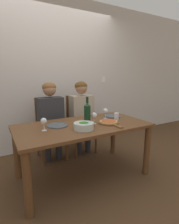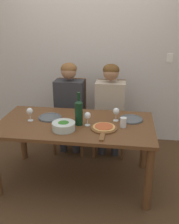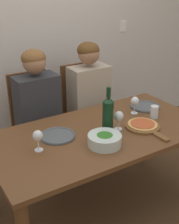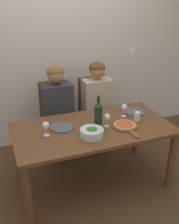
{
  "view_description": "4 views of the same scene",
  "coord_description": "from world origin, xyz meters",
  "px_view_note": "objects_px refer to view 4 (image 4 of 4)",
  "views": [
    {
      "loc": [
        -0.99,
        -1.92,
        1.35
      ],
      "look_at": [
        0.11,
        0.03,
        0.87
      ],
      "focal_mm": 28.0,
      "sensor_mm": 36.0,
      "label": 1
    },
    {
      "loc": [
        0.51,
        -2.55,
        1.86
      ],
      "look_at": [
        0.14,
        0.11,
        0.82
      ],
      "focal_mm": 42.0,
      "sensor_mm": 36.0,
      "label": 2
    },
    {
      "loc": [
        -1.17,
        -1.73,
        1.83
      ],
      "look_at": [
        -0.06,
        0.06,
        0.88
      ],
      "focal_mm": 50.0,
      "sensor_mm": 36.0,
      "label": 3
    },
    {
      "loc": [
        -0.91,
        -2.3,
        2.01
      ],
      "look_at": [
        -0.03,
        0.03,
        0.89
      ],
      "focal_mm": 42.0,
      "sensor_mm": 36.0,
      "label": 4
    }
  ],
  "objects_px": {
    "chair_right": "(94,111)",
    "water_tumbler": "(137,116)",
    "wine_bottle": "(98,115)",
    "dinner_plate_right": "(134,112)",
    "person_woman": "(58,104)",
    "wine_glass_centre": "(107,118)",
    "person_man": "(98,99)",
    "chair_left": "(56,117)",
    "pizza_on_board": "(125,126)",
    "broccoli_bowl": "(92,133)",
    "wine_glass_right": "(124,108)",
    "dinner_plate_left": "(62,127)",
    "wine_glass_left": "(46,126)"
  },
  "relations": [
    {
      "from": "wine_glass_left",
      "to": "wine_glass_centre",
      "type": "relative_size",
      "value": 1.0
    },
    {
      "from": "chair_right",
      "to": "wine_bottle",
      "type": "bearing_deg",
      "value": -109.03
    },
    {
      "from": "broccoli_bowl",
      "to": "water_tumbler",
      "type": "relative_size",
      "value": 2.28
    },
    {
      "from": "dinner_plate_left",
      "to": "wine_glass_right",
      "type": "relative_size",
      "value": 1.74
    },
    {
      "from": "pizza_on_board",
      "to": "wine_glass_right",
      "type": "distance_m",
      "value": 0.28
    },
    {
      "from": "chair_right",
      "to": "wine_glass_right",
      "type": "relative_size",
      "value": 6.57
    },
    {
      "from": "pizza_on_board",
      "to": "wine_glass_right",
      "type": "height_order",
      "value": "wine_glass_right"
    },
    {
      "from": "chair_right",
      "to": "dinner_plate_right",
      "type": "distance_m",
      "value": 0.7
    },
    {
      "from": "chair_left",
      "to": "water_tumbler",
      "type": "height_order",
      "value": "chair_left"
    },
    {
      "from": "wine_glass_centre",
      "to": "water_tumbler",
      "type": "bearing_deg",
      "value": 1.7
    },
    {
      "from": "wine_glass_centre",
      "to": "water_tumbler",
      "type": "xyz_separation_m",
      "value": [
        0.37,
        0.01,
        -0.05
      ]
    },
    {
      "from": "wine_glass_left",
      "to": "broccoli_bowl",
      "type": "bearing_deg",
      "value": -23.0
    },
    {
      "from": "chair_left",
      "to": "wine_glass_centre",
      "type": "xyz_separation_m",
      "value": [
        0.35,
        -0.83,
        0.3
      ]
    },
    {
      "from": "wine_glass_right",
      "to": "wine_glass_centre",
      "type": "height_order",
      "value": "same"
    },
    {
      "from": "broccoli_bowl",
      "to": "water_tumbler",
      "type": "height_order",
      "value": "water_tumbler"
    },
    {
      "from": "chair_left",
      "to": "pizza_on_board",
      "type": "relative_size",
      "value": 2.43
    },
    {
      "from": "chair_left",
      "to": "pizza_on_board",
      "type": "bearing_deg",
      "value": -59.87
    },
    {
      "from": "water_tumbler",
      "to": "dinner_plate_left",
      "type": "bearing_deg",
      "value": 170.99
    },
    {
      "from": "person_woman",
      "to": "person_man",
      "type": "distance_m",
      "value": 0.54
    },
    {
      "from": "person_man",
      "to": "wine_glass_left",
      "type": "bearing_deg",
      "value": -140.76
    },
    {
      "from": "dinner_plate_left",
      "to": "chair_right",
      "type": "bearing_deg",
      "value": 47.27
    },
    {
      "from": "chair_right",
      "to": "dinner_plate_left",
      "type": "relative_size",
      "value": 3.77
    },
    {
      "from": "chair_right",
      "to": "person_man",
      "type": "xyz_separation_m",
      "value": [
        0.0,
        -0.12,
        0.22
      ]
    },
    {
      "from": "wine_glass_centre",
      "to": "wine_bottle",
      "type": "bearing_deg",
      "value": 173.44
    },
    {
      "from": "wine_glass_centre",
      "to": "pizza_on_board",
      "type": "bearing_deg",
      "value": -24.23
    },
    {
      "from": "chair_right",
      "to": "water_tumbler",
      "type": "relative_size",
      "value": 9.53
    },
    {
      "from": "wine_bottle",
      "to": "dinner_plate_right",
      "type": "distance_m",
      "value": 0.6
    },
    {
      "from": "chair_right",
      "to": "pizza_on_board",
      "type": "relative_size",
      "value": 2.43
    },
    {
      "from": "wine_glass_left",
      "to": "wine_glass_centre",
      "type": "xyz_separation_m",
      "value": [
        0.64,
        -0.04,
        0.0
      ]
    },
    {
      "from": "person_woman",
      "to": "water_tumbler",
      "type": "height_order",
      "value": "person_woman"
    },
    {
      "from": "chair_right",
      "to": "wine_bottle",
      "type": "xyz_separation_m",
      "value": [
        -0.28,
        -0.82,
        0.34
      ]
    },
    {
      "from": "pizza_on_board",
      "to": "dinner_plate_right",
      "type": "bearing_deg",
      "value": 46.93
    },
    {
      "from": "person_woman",
      "to": "wine_glass_centre",
      "type": "bearing_deg",
      "value": -63.95
    },
    {
      "from": "broccoli_bowl",
      "to": "wine_glass_right",
      "type": "distance_m",
      "value": 0.6
    },
    {
      "from": "water_tumbler",
      "to": "person_woman",
      "type": "bearing_deg",
      "value": 135.75
    },
    {
      "from": "chair_left",
      "to": "broccoli_bowl",
      "type": "xyz_separation_m",
      "value": [
        0.13,
        -0.97,
        0.23
      ]
    },
    {
      "from": "wine_bottle",
      "to": "dinner_plate_right",
      "type": "relative_size",
      "value": 1.36
    },
    {
      "from": "dinner_plate_left",
      "to": "wine_glass_left",
      "type": "bearing_deg",
      "value": -151.64
    },
    {
      "from": "wine_glass_left",
      "to": "wine_glass_right",
      "type": "bearing_deg",
      "value": 7.75
    },
    {
      "from": "person_woman",
      "to": "dinner_plate_left",
      "type": "xyz_separation_m",
      "value": [
        -0.1,
        -0.58,
        -0.02
      ]
    },
    {
      "from": "wine_bottle",
      "to": "wine_glass_left",
      "type": "height_order",
      "value": "wine_bottle"
    },
    {
      "from": "chair_left",
      "to": "wine_glass_centre",
      "type": "relative_size",
      "value": 6.57
    },
    {
      "from": "chair_left",
      "to": "person_man",
      "type": "height_order",
      "value": "person_man"
    },
    {
      "from": "chair_right",
      "to": "dinner_plate_left",
      "type": "xyz_separation_m",
      "value": [
        -0.64,
        -0.69,
        0.2
      ]
    },
    {
      "from": "chair_left",
      "to": "wine_glass_centre",
      "type": "height_order",
      "value": "chair_left"
    },
    {
      "from": "dinner_plate_left",
      "to": "wine_glass_centre",
      "type": "distance_m",
      "value": 0.48
    },
    {
      "from": "wine_glass_left",
      "to": "water_tumbler",
      "type": "height_order",
      "value": "wine_glass_left"
    },
    {
      "from": "water_tumbler",
      "to": "broccoli_bowl",
      "type": "bearing_deg",
      "value": -165.86
    },
    {
      "from": "wine_glass_right",
      "to": "dinner_plate_left",
      "type": "bearing_deg",
      "value": -178.24
    },
    {
      "from": "person_man",
      "to": "wine_bottle",
      "type": "height_order",
      "value": "person_man"
    }
  ]
}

